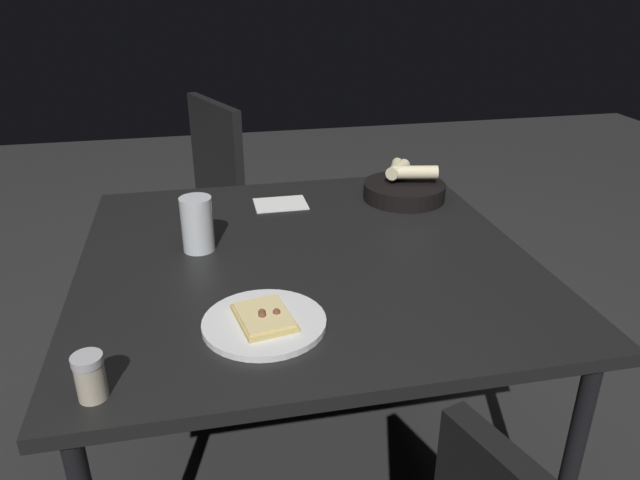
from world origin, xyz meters
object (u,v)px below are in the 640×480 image
(pizza_plate, at_px, (264,321))
(dining_table, at_px, (305,272))
(bread_basket, at_px, (404,188))
(beer_glass, at_px, (198,227))
(pepper_shaker, at_px, (91,379))
(chair_near, at_px, (193,201))

(pizza_plate, bearing_deg, dining_table, -114.63)
(dining_table, height_order, bread_basket, bread_basket)
(pizza_plate, height_order, bread_basket, bread_basket)
(bread_basket, xyz_separation_m, beer_glass, (0.64, 0.25, 0.03))
(bread_basket, distance_m, pepper_shaker, 1.16)
(pepper_shaker, bearing_deg, pizza_plate, -152.76)
(pepper_shaker, bearing_deg, dining_table, -133.96)
(pizza_plate, bearing_deg, beer_glass, -72.96)
(pepper_shaker, bearing_deg, beer_glass, -109.10)
(beer_glass, bearing_deg, pizza_plate, 107.04)
(bread_basket, relative_size, pepper_shaker, 3.03)
(beer_glass, bearing_deg, chair_near, -88.59)
(pizza_plate, xyz_separation_m, chair_near, (0.14, -1.25, -0.20))
(dining_table, bearing_deg, pepper_shaker, 46.04)
(bread_basket, height_order, pepper_shaker, bread_basket)
(bread_basket, height_order, beer_glass, beer_glass)
(bread_basket, bearing_deg, pizza_plate, 50.94)
(pizza_plate, relative_size, pepper_shaker, 3.02)
(pizza_plate, distance_m, beer_glass, 0.42)
(beer_glass, distance_m, chair_near, 0.89)
(pizza_plate, relative_size, beer_glass, 1.78)
(pizza_plate, height_order, chair_near, chair_near)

